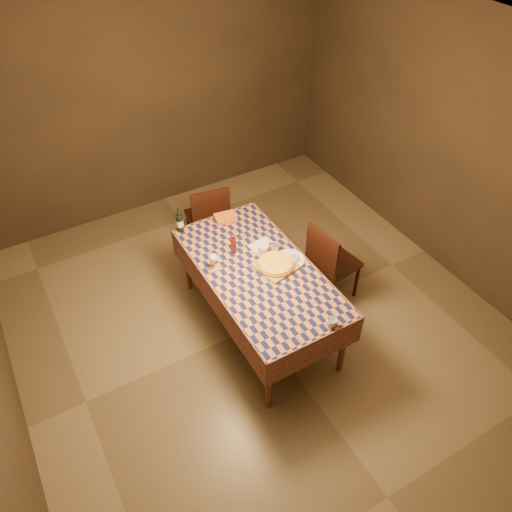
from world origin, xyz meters
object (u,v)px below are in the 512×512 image
Objects in this scene: cutting_board at (276,266)px; chair_far at (209,216)px; pizza at (276,264)px; chair_right at (329,260)px; white_plate at (289,260)px; wine_bottle at (180,223)px; bowl at (272,249)px; dining_table at (259,276)px.

cutting_board is 0.36× the size of chair_far.
pizza is 0.44× the size of chair_right.
white_plate is at bearing -79.71° from chair_far.
cutting_board is at bearing -86.57° from chair_far.
chair_far is (-0.23, 1.26, -0.26)m from white_plate.
pizza is 1.31m from chair_far.
white_plate is at bearing -52.20° from wine_bottle.
bowl is at bearing 67.82° from pizza.
pizza is at bearing -112.18° from bowl.
white_plate is at bearing 3.23° from cutting_board.
white_plate is (0.15, 0.01, -0.03)m from pizza.
wine_bottle is 1.52m from chair_right.
chair_right is (1.19, -0.88, -0.35)m from wine_bottle.
chair_far is (-0.08, 1.27, -0.26)m from cutting_board.
bowl is (0.08, 0.21, 0.01)m from cutting_board.
bowl is 0.94m from wine_bottle.
white_plate is 0.30× the size of chair_far.
dining_table is 0.32m from white_plate.
wine_bottle is (-0.39, 0.87, 0.18)m from dining_table.
pizza is 2.93× the size of bowl.
white_plate is (0.15, 0.01, -0.00)m from cutting_board.
wine_bottle is (-0.63, 0.70, 0.08)m from bowl.
dining_table is at bearing 174.15° from white_plate.
chair_far is at bearing 120.26° from chair_right.
bowl is 0.52× the size of wine_bottle.
chair_right is (0.73, -1.24, 0.00)m from chair_far.
pizza is 0.16m from white_plate.
dining_table is at bearing 165.49° from cutting_board.
chair_right reaches higher than bowl.
chair_right is (0.50, 0.02, -0.26)m from white_plate.
dining_table is at bearing -65.90° from wine_bottle.
chair_far is (-0.16, 1.07, -0.27)m from bowl.
bowl is (0.08, 0.21, -0.01)m from pizza.
bowl reaches higher than dining_table.
white_plate reaches higher than dining_table.
bowl is at bearing 162.65° from chair_right.
white_plate is (0.31, -0.03, 0.08)m from dining_table.
dining_table is 6.84× the size of wine_bottle.
chair_far is 1.44m from chair_right.
wine_bottle reaches higher than dining_table.
dining_table is 1.98× the size of chair_far.
wine_bottle reaches higher than white_plate.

